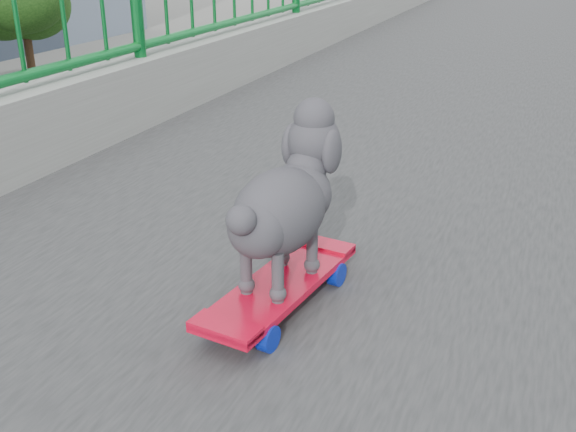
{
  "coord_description": "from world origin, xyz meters",
  "views": [
    {
      "loc": [
        0.41,
        -0.68,
        7.84
      ],
      "look_at": [
        -0.13,
        0.67,
        7.22
      ],
      "focal_mm": 42.0,
      "sensor_mm": 36.0,
      "label": 1
    }
  ],
  "objects_px": {
    "skateboard": "(280,288)",
    "poodle": "(285,201)",
    "car_0": "(229,267)",
    "car_5": "(204,289)"
  },
  "relations": [
    {
      "from": "skateboard",
      "to": "poodle",
      "type": "bearing_deg",
      "value": 90.0
    },
    {
      "from": "skateboard",
      "to": "car_5",
      "type": "height_order",
      "value": "skateboard"
    },
    {
      "from": "car_0",
      "to": "car_5",
      "type": "xyz_separation_m",
      "value": [
        0.0,
        -1.2,
        0.02
      ]
    },
    {
      "from": "poodle",
      "to": "car_5",
      "type": "distance_m",
      "value": 13.19
    },
    {
      "from": "car_0",
      "to": "car_5",
      "type": "height_order",
      "value": "car_5"
    },
    {
      "from": "poodle",
      "to": "car_5",
      "type": "relative_size",
      "value": 0.1
    },
    {
      "from": "car_5",
      "to": "poodle",
      "type": "bearing_deg",
      "value": -59.16
    },
    {
      "from": "skateboard",
      "to": "poodle",
      "type": "relative_size",
      "value": 1.22
    },
    {
      "from": "poodle",
      "to": "car_0",
      "type": "relative_size",
      "value": 0.11
    },
    {
      "from": "skateboard",
      "to": "poodle",
      "type": "height_order",
      "value": "poodle"
    }
  ]
}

